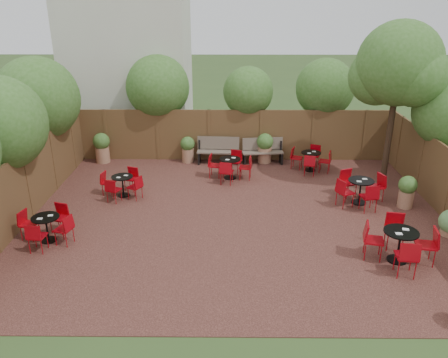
{
  "coord_description": "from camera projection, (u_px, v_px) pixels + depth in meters",
  "views": [
    {
      "loc": [
        -0.28,
        -11.71,
        5.96
      ],
      "look_at": [
        -0.39,
        0.5,
        1.0
      ],
      "focal_mm": 35.98,
      "sensor_mm": 36.0,
      "label": 1
    }
  ],
  "objects": [
    {
      "name": "overhang_foliage",
      "position": [
        142.0,
        107.0,
        14.13
      ],
      "size": [
        15.78,
        10.79,
        2.77
      ],
      "color": "#34601F",
      "rests_on": "ground"
    },
    {
      "name": "courtyard_paving",
      "position": [
        237.0,
        217.0,
        13.09
      ],
      "size": [
        12.0,
        10.0,
        0.02
      ],
      "primitive_type": "cube",
      "color": "#361B16",
      "rests_on": "ground"
    },
    {
      "name": "neighbour_building",
      "position": [
        129.0,
        47.0,
        19.03
      ],
      "size": [
        5.0,
        4.0,
        8.0
      ],
      "primitive_type": "cube",
      "color": "beige",
      "rests_on": "ground"
    },
    {
      "name": "fence_back",
      "position": [
        235.0,
        135.0,
        17.34
      ],
      "size": [
        12.0,
        0.08,
        2.0
      ],
      "primitive_type": "cube",
      "color": "brown",
      "rests_on": "ground"
    },
    {
      "name": "bistro_tables",
      "position": [
        263.0,
        194.0,
        13.56
      ],
      "size": [
        10.39,
        7.69,
        0.93
      ],
      "color": "black",
      "rests_on": "courtyard_paving"
    },
    {
      "name": "planters",
      "position": [
        220.0,
        154.0,
        16.46
      ],
      "size": [
        10.82,
        4.55,
        1.16
      ],
      "color": "#9A684D",
      "rests_on": "courtyard_paving"
    },
    {
      "name": "park_bench_right",
      "position": [
        263.0,
        150.0,
        17.17
      ],
      "size": [
        1.6,
        0.67,
        0.96
      ],
      "rotation": [
        0.0,
        0.0,
        0.11
      ],
      "color": "brown",
      "rests_on": "courtyard_paving"
    },
    {
      "name": "ground",
      "position": [
        237.0,
        217.0,
        13.09
      ],
      "size": [
        80.0,
        80.0,
        0.0
      ],
      "primitive_type": "plane",
      "color": "#354F23",
      "rests_on": "ground"
    },
    {
      "name": "courtyard_tree",
      "position": [
        398.0,
        69.0,
        13.88
      ],
      "size": [
        2.78,
        2.68,
        5.36
      ],
      "rotation": [
        0.0,
        0.0,
        -0.39
      ],
      "color": "black",
      "rests_on": "courtyard_paving"
    },
    {
      "name": "fence_left",
      "position": [
        27.0,
        185.0,
        12.76
      ],
      "size": [
        0.08,
        10.0,
        2.0
      ],
      "primitive_type": "cube",
      "color": "brown",
      "rests_on": "ground"
    },
    {
      "name": "park_bench_left",
      "position": [
        218.0,
        150.0,
        17.18
      ],
      "size": [
        1.63,
        0.61,
        0.99
      ],
      "rotation": [
        0.0,
        0.0,
        -0.06
      ],
      "color": "brown",
      "rests_on": "courtyard_paving"
    }
  ]
}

